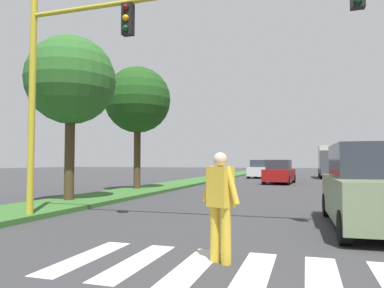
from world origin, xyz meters
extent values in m
plane|color=#38383A|center=(0.00, 30.00, 0.00)|extent=(140.00, 140.00, 0.00)
cube|color=silver|center=(-2.70, 8.17, 0.00)|extent=(0.45, 2.20, 0.01)
cube|color=silver|center=(-1.80, 8.17, 0.00)|extent=(0.45, 2.20, 0.01)
cube|color=silver|center=(-0.90, 8.17, 0.00)|extent=(0.45, 2.20, 0.01)
cube|color=silver|center=(0.00, 8.17, 0.00)|extent=(0.45, 2.20, 0.01)
cube|color=silver|center=(0.90, 8.17, 0.00)|extent=(0.45, 2.20, 0.01)
cube|color=#386B2D|center=(-7.39, 28.00, 0.07)|extent=(2.65, 64.00, 0.15)
cylinder|color=#4C3823|center=(-7.67, 14.49, 1.88)|extent=(0.36, 0.36, 3.47)
sphere|color=#2D6628|center=(-7.67, 14.49, 4.61)|extent=(3.31, 3.31, 3.31)
cylinder|color=#4C3823|center=(-7.83, 20.46, 1.97)|extent=(0.36, 0.36, 3.65)
sphere|color=#1E4C19|center=(-7.83, 20.46, 4.85)|extent=(3.52, 3.52, 3.52)
cylinder|color=gold|center=(-6.36, 11.03, 3.15)|extent=(0.18, 0.18, 6.00)
cube|color=black|center=(-3.49, 11.03, 5.10)|extent=(0.28, 0.20, 0.80)
sphere|color=#4C0C0C|center=(-3.49, 10.91, 5.36)|extent=(0.16, 0.16, 0.16)
sphere|color=#F2A519|center=(-3.49, 10.91, 5.10)|extent=(0.16, 0.16, 0.16)
sphere|color=#0F3F19|center=(-3.49, 10.91, 4.84)|extent=(0.16, 0.16, 0.16)
cylinder|color=gold|center=(-0.46, 8.46, 0.42)|extent=(0.22, 0.22, 0.85)
cylinder|color=gold|center=(-0.65, 8.56, 0.42)|extent=(0.22, 0.22, 0.85)
cube|color=gold|center=(-0.56, 8.51, 1.16)|extent=(0.45, 0.40, 0.62)
cylinder|color=gold|center=(-0.35, 8.39, 1.19)|extent=(0.27, 0.21, 0.58)
cylinder|color=gold|center=(-0.77, 8.63, 1.19)|extent=(0.27, 0.21, 0.58)
sphere|color=beige|center=(-0.56, 8.51, 1.58)|extent=(0.30, 0.30, 0.22)
cube|color=gray|center=(2.18, 12.25, 0.70)|extent=(2.05, 4.66, 0.96)
cube|color=#2D333D|center=(2.18, 12.48, 1.58)|extent=(1.75, 2.58, 0.79)
cylinder|color=black|center=(1.38, 10.37, 0.32)|extent=(0.24, 0.65, 0.64)
cylinder|color=black|center=(1.25, 14.07, 0.32)|extent=(0.24, 0.65, 0.64)
cube|color=maroon|center=(-1.13, 29.53, 0.62)|extent=(2.08, 4.30, 0.81)
cube|color=#2D333D|center=(-1.15, 29.32, 1.36)|extent=(1.69, 2.00, 0.66)
cylinder|color=black|center=(-1.80, 31.23, 0.32)|extent=(0.27, 0.66, 0.64)
cylinder|color=black|center=(-0.20, 31.10, 0.32)|extent=(0.27, 0.66, 0.64)
cylinder|color=black|center=(-2.06, 27.96, 0.32)|extent=(0.27, 0.66, 0.64)
cylinder|color=black|center=(-0.46, 27.84, 0.32)|extent=(0.27, 0.66, 0.64)
cube|color=silver|center=(-3.49, 38.20, 0.63)|extent=(2.10, 4.22, 0.83)
cube|color=#2D333D|center=(-3.50, 37.99, 1.39)|extent=(1.70, 1.96, 0.68)
cylinder|color=black|center=(-4.16, 39.85, 0.32)|extent=(0.27, 0.66, 0.64)
cylinder|color=black|center=(-2.56, 39.72, 0.32)|extent=(0.27, 0.66, 0.64)
cylinder|color=black|center=(-4.42, 36.68, 0.32)|extent=(0.27, 0.66, 0.64)
cylinder|color=black|center=(-2.82, 36.54, 0.32)|extent=(0.27, 0.66, 0.64)
cube|color=#474C51|center=(3.04, 37.69, 1.45)|extent=(2.30, 2.00, 2.20)
cube|color=beige|center=(3.04, 40.79, 1.75)|extent=(2.30, 4.20, 2.70)
cylinder|color=black|center=(4.09, 37.69, 0.45)|extent=(0.30, 0.90, 0.90)
cylinder|color=black|center=(1.99, 37.69, 0.45)|extent=(0.30, 0.90, 0.90)
cylinder|color=black|center=(4.09, 41.84, 0.45)|extent=(0.30, 0.90, 0.90)
cylinder|color=black|center=(1.99, 41.84, 0.45)|extent=(0.30, 0.90, 0.90)
camera|label=1|loc=(0.72, 3.02, 1.54)|focal=33.98mm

